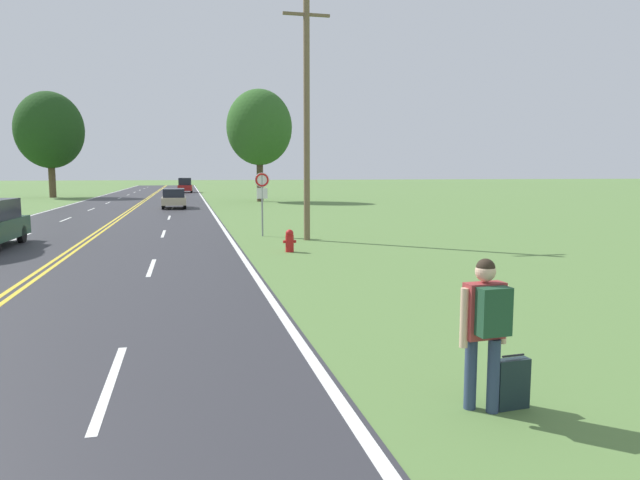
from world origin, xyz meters
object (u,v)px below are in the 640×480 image
(suitcase, at_px, (512,384))
(car_red_van_mid_far, at_px, (185,185))
(hitchhiker_person, at_px, (486,319))
(tree_behind_sign, at_px, (49,130))
(fire_hydrant, at_px, (290,241))
(traffic_sign, at_px, (262,188))
(tree_left_verge, at_px, (259,128))
(car_champagne_hatchback_mid_near, at_px, (174,198))

(suitcase, height_order, car_red_van_mid_far, car_red_van_mid_far)
(hitchhiker_person, relative_size, tree_behind_sign, 0.16)
(fire_hydrant, xyz_separation_m, traffic_sign, (-0.26, 4.89, 1.60))
(car_red_van_mid_far, bearing_deg, fire_hydrant, 5.16)
(tree_behind_sign, distance_m, car_red_van_mid_far, 18.94)
(hitchhiker_person, height_order, fire_hydrant, hitchhiker_person)
(traffic_sign, bearing_deg, tree_left_verge, 82.93)
(car_red_van_mid_far, bearing_deg, suitcase, 4.70)
(fire_hydrant, relative_size, traffic_sign, 0.29)
(tree_left_verge, bearing_deg, suitcase, -93.80)
(hitchhiker_person, height_order, car_red_van_mid_far, car_red_van_mid_far)
(tree_left_verge, bearing_deg, car_champagne_hatchback_mid_near, -131.19)
(hitchhiker_person, bearing_deg, car_champagne_hatchback_mid_near, 1.70)
(traffic_sign, xyz_separation_m, tree_left_verge, (3.53, 28.43, 4.65))
(suitcase, relative_size, traffic_sign, 0.24)
(hitchhiker_person, bearing_deg, traffic_sign, -4.08)
(fire_hydrant, xyz_separation_m, tree_left_verge, (3.27, 33.32, 6.25))
(suitcase, height_order, tree_left_verge, tree_left_verge)
(car_red_van_mid_far, bearing_deg, car_champagne_hatchback_mid_near, 0.45)
(tree_behind_sign, bearing_deg, fire_hydrant, -69.92)
(traffic_sign, xyz_separation_m, tree_behind_sign, (-16.72, 41.57, 5.01))
(suitcase, xyz_separation_m, tree_left_verge, (3.08, 46.40, 6.35))
(fire_hydrant, distance_m, tree_left_verge, 34.06)
(hitchhiker_person, distance_m, tree_left_verge, 46.87)
(tree_left_verge, bearing_deg, fire_hydrant, -95.60)
(suitcase, bearing_deg, tree_behind_sign, 11.73)
(tree_left_verge, distance_m, car_champagne_hatchback_mid_near, 12.75)
(suitcase, xyz_separation_m, tree_behind_sign, (-17.16, 59.53, 6.70))
(tree_left_verge, distance_m, tree_behind_sign, 24.14)
(car_champagne_hatchback_mid_near, bearing_deg, tree_behind_sign, -150.09)
(suitcase, relative_size, car_red_van_mid_far, 0.15)
(suitcase, xyz_separation_m, fire_hydrant, (-0.18, 13.08, 0.09))
(suitcase, height_order, fire_hydrant, fire_hydrant)
(tree_left_verge, bearing_deg, traffic_sign, -97.07)
(suitcase, height_order, tree_behind_sign, tree_behind_sign)
(fire_hydrant, distance_m, car_champagne_hatchback_mid_near, 25.15)
(suitcase, distance_m, car_red_van_mid_far, 71.36)
(car_champagne_hatchback_mid_near, bearing_deg, tree_left_verge, 138.17)
(tree_behind_sign, bearing_deg, tree_left_verge, -32.97)
(fire_hydrant, height_order, car_champagne_hatchback_mid_near, car_champagne_hatchback_mid_near)
(traffic_sign, relative_size, car_red_van_mid_far, 0.64)
(traffic_sign, height_order, tree_behind_sign, tree_behind_sign)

